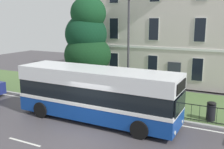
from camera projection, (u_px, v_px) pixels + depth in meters
ground_plane at (93, 127)px, 14.49m from camera, size 60.00×56.00×0.18m
georgian_townhouse at (188, 16)px, 25.00m from camera, size 15.31×9.05×11.95m
iron_verge_railing at (146, 105)px, 16.21m from camera, size 17.30×0.04×0.97m
evergreen_tree at (87, 51)px, 22.09m from camera, size 4.61×4.49×7.80m
single_decker_bus at (97, 94)px, 15.16m from camera, size 9.69×2.75×3.05m
street_lamp_post at (128, 44)px, 16.72m from camera, size 0.36×0.24×7.29m
litter_bin at (211, 111)px, 15.00m from camera, size 0.51×0.51×1.11m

